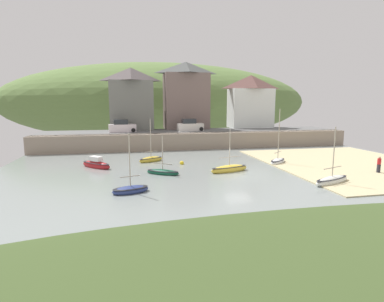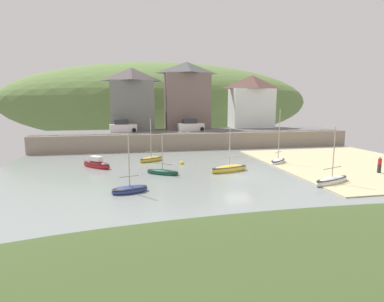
{
  "view_description": "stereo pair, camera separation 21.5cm",
  "coord_description": "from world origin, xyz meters",
  "px_view_note": "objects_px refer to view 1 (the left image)",
  "views": [
    {
      "loc": [
        -10.4,
        -27.72,
        6.87
      ],
      "look_at": [
        -3.91,
        3.51,
        1.84
      ],
      "focal_mm": 28.59,
      "sensor_mm": 36.0,
      "label": 1
    },
    {
      "loc": [
        -10.19,
        -27.76,
        6.87
      ],
      "look_at": [
        -3.91,
        3.51,
        1.84
      ],
      "focal_mm": 28.59,
      "sensor_mm": 36.0,
      "label": 2
    }
  ],
  "objects_px": {
    "parked_car_by_wall": "(190,126)",
    "parked_car_near_slipway": "(122,127)",
    "waterfront_building_centre": "(186,95)",
    "person_on_slipway": "(379,164)",
    "sailboat_blue_trim": "(131,190)",
    "dinghy_open_wooden": "(151,159)",
    "waterfront_building_right": "(251,101)",
    "rowboat_small_beached": "(278,161)",
    "sailboat_far_left": "(96,164)",
    "sailboat_tall_mast": "(163,172)",
    "waterfront_building_left": "(131,98)",
    "fishing_boat_green": "(229,169)",
    "sailboat_nearest_shore": "(332,180)",
    "mooring_buoy": "(182,163)"
  },
  "relations": [
    {
      "from": "waterfront_building_centre",
      "to": "rowboat_small_beached",
      "type": "height_order",
      "value": "waterfront_building_centre"
    },
    {
      "from": "sailboat_blue_trim",
      "to": "mooring_buoy",
      "type": "height_order",
      "value": "sailboat_blue_trim"
    },
    {
      "from": "waterfront_building_left",
      "to": "person_on_slipway",
      "type": "distance_m",
      "value": 36.98
    },
    {
      "from": "waterfront_building_left",
      "to": "mooring_buoy",
      "type": "xyz_separation_m",
      "value": [
        5.16,
        -19.52,
        -7.47
      ]
    },
    {
      "from": "mooring_buoy",
      "to": "parked_car_near_slipway",
      "type": "bearing_deg",
      "value": 114.25
    },
    {
      "from": "waterfront_building_right",
      "to": "rowboat_small_beached",
      "type": "relative_size",
      "value": 1.47
    },
    {
      "from": "fishing_boat_green",
      "to": "sailboat_blue_trim",
      "type": "distance_m",
      "value": 11.19
    },
    {
      "from": "waterfront_building_left",
      "to": "parked_car_near_slipway",
      "type": "xyz_separation_m",
      "value": [
        -1.6,
        -4.5,
        -4.4
      ]
    },
    {
      "from": "rowboat_small_beached",
      "to": "waterfront_building_left",
      "type": "bearing_deg",
      "value": 85.73
    },
    {
      "from": "rowboat_small_beached",
      "to": "parked_car_by_wall",
      "type": "height_order",
      "value": "rowboat_small_beached"
    },
    {
      "from": "rowboat_small_beached",
      "to": "parked_car_near_slipway",
      "type": "bearing_deg",
      "value": 95.17
    },
    {
      "from": "waterfront_building_left",
      "to": "fishing_boat_green",
      "type": "distance_m",
      "value": 26.91
    },
    {
      "from": "waterfront_building_left",
      "to": "mooring_buoy",
      "type": "height_order",
      "value": "waterfront_building_left"
    },
    {
      "from": "waterfront_building_centre",
      "to": "rowboat_small_beached",
      "type": "xyz_separation_m",
      "value": [
        6.67,
        -21.28,
        -7.9
      ]
    },
    {
      "from": "sailboat_far_left",
      "to": "mooring_buoy",
      "type": "bearing_deg",
      "value": 44.49
    },
    {
      "from": "fishing_boat_green",
      "to": "sailboat_nearest_shore",
      "type": "xyz_separation_m",
      "value": [
        7.13,
        -6.22,
        -0.01
      ]
    },
    {
      "from": "waterfront_building_right",
      "to": "person_on_slipway",
      "type": "height_order",
      "value": "waterfront_building_right"
    },
    {
      "from": "sailboat_nearest_shore",
      "to": "dinghy_open_wooden",
      "type": "xyz_separation_m",
      "value": [
        -14.47,
        13.29,
        -0.01
      ]
    },
    {
      "from": "sailboat_tall_mast",
      "to": "rowboat_small_beached",
      "type": "distance_m",
      "value": 13.73
    },
    {
      "from": "rowboat_small_beached",
      "to": "waterfront_building_right",
      "type": "bearing_deg",
      "value": 34.81
    },
    {
      "from": "sailboat_blue_trim",
      "to": "mooring_buoy",
      "type": "relative_size",
      "value": 9.93
    },
    {
      "from": "waterfront_building_left",
      "to": "waterfront_building_right",
      "type": "distance_m",
      "value": 21.3
    },
    {
      "from": "sailboat_blue_trim",
      "to": "dinghy_open_wooden",
      "type": "bearing_deg",
      "value": 61.81
    },
    {
      "from": "rowboat_small_beached",
      "to": "parked_car_by_wall",
      "type": "bearing_deg",
      "value": 71.07
    },
    {
      "from": "sailboat_far_left",
      "to": "waterfront_building_right",
      "type": "bearing_deg",
      "value": 82.54
    },
    {
      "from": "sailboat_blue_trim",
      "to": "sailboat_nearest_shore",
      "type": "distance_m",
      "value": 16.98
    },
    {
      "from": "fishing_boat_green",
      "to": "mooring_buoy",
      "type": "relative_size",
      "value": 9.43
    },
    {
      "from": "parked_car_by_wall",
      "to": "person_on_slipway",
      "type": "relative_size",
      "value": 2.59
    },
    {
      "from": "parked_car_by_wall",
      "to": "sailboat_far_left",
      "type": "bearing_deg",
      "value": -135.41
    },
    {
      "from": "parked_car_by_wall",
      "to": "parked_car_near_slipway",
      "type": "bearing_deg",
      "value": 176.28
    },
    {
      "from": "parked_car_near_slipway",
      "to": "parked_car_by_wall",
      "type": "xyz_separation_m",
      "value": [
        10.73,
        0.0,
        0.0
      ]
    },
    {
      "from": "sailboat_nearest_shore",
      "to": "waterfront_building_centre",
      "type": "bearing_deg",
      "value": 81.83
    },
    {
      "from": "sailboat_nearest_shore",
      "to": "mooring_buoy",
      "type": "distance_m",
      "value": 15.62
    },
    {
      "from": "person_on_slipway",
      "to": "sailboat_far_left",
      "type": "bearing_deg",
      "value": 162.75
    },
    {
      "from": "waterfront_building_centre",
      "to": "person_on_slipway",
      "type": "distance_m",
      "value": 32.05
    },
    {
      "from": "sailboat_nearest_shore",
      "to": "person_on_slipway",
      "type": "relative_size",
      "value": 3.15
    },
    {
      "from": "sailboat_tall_mast",
      "to": "person_on_slipway",
      "type": "distance_m",
      "value": 21.2
    },
    {
      "from": "rowboat_small_beached",
      "to": "sailboat_nearest_shore",
      "type": "distance_m",
      "value": 9.14
    },
    {
      "from": "rowboat_small_beached",
      "to": "sailboat_nearest_shore",
      "type": "bearing_deg",
      "value": -129.12
    },
    {
      "from": "sailboat_blue_trim",
      "to": "waterfront_building_right",
      "type": "bearing_deg",
      "value": 36.55
    },
    {
      "from": "waterfront_building_right",
      "to": "rowboat_small_beached",
      "type": "bearing_deg",
      "value": -103.96
    },
    {
      "from": "waterfront_building_left",
      "to": "fishing_boat_green",
      "type": "xyz_separation_m",
      "value": [
        9.22,
        -24.2,
        -7.31
      ]
    },
    {
      "from": "sailboat_tall_mast",
      "to": "rowboat_small_beached",
      "type": "bearing_deg",
      "value": 43.84
    },
    {
      "from": "waterfront_building_left",
      "to": "waterfront_building_right",
      "type": "bearing_deg",
      "value": -0.0
    },
    {
      "from": "sailboat_tall_mast",
      "to": "sailboat_far_left",
      "type": "distance_m",
      "value": 8.03
    },
    {
      "from": "sailboat_blue_trim",
      "to": "parked_car_near_slipway",
      "type": "height_order",
      "value": "sailboat_blue_trim"
    },
    {
      "from": "waterfront_building_left",
      "to": "sailboat_nearest_shore",
      "type": "relative_size",
      "value": 2.01
    },
    {
      "from": "sailboat_tall_mast",
      "to": "fishing_boat_green",
      "type": "xyz_separation_m",
      "value": [
        6.7,
        -0.32,
        0.08
      ]
    },
    {
      "from": "rowboat_small_beached",
      "to": "sailboat_blue_trim",
      "type": "xyz_separation_m",
      "value": [
        -16.62,
        -8.27,
        -0.05
      ]
    },
    {
      "from": "waterfront_building_left",
      "to": "sailboat_far_left",
      "type": "relative_size",
      "value": 2.8
    }
  ]
}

